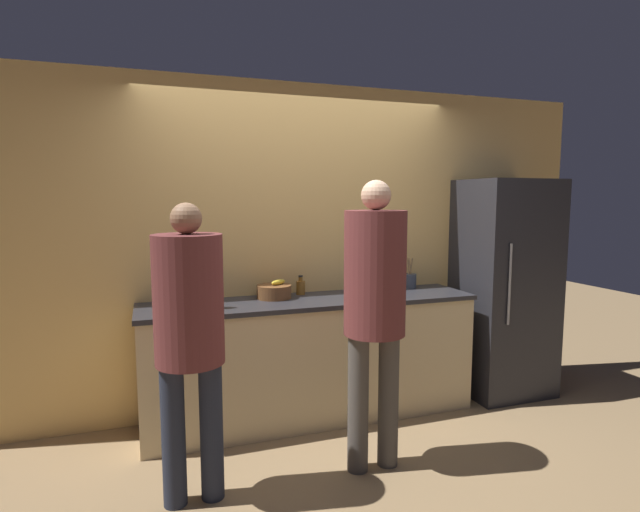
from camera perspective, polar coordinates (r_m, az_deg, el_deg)
name	(u,v)px	position (r m, az deg, el deg)	size (l,w,h in m)	color
ground_plane	(326,435)	(3.83, 0.71, -19.78)	(14.00, 14.00, 0.00)	#8C704C
wall_back	(300,248)	(4.05, -2.31, 0.93)	(5.20, 0.06, 2.60)	#E0B266
counter	(311,358)	(3.95, -1.00, -11.54)	(2.56, 0.62, 0.94)	beige
refrigerator	(504,287)	(4.63, 20.26, -3.38)	(0.73, 0.66, 1.86)	#232328
person_left	(189,325)	(2.82, -14.70, -7.63)	(0.37, 0.37, 1.68)	#232838
person_center	(375,297)	(3.08, 6.27, -4.64)	(0.38, 0.38, 1.81)	#4C4742
fruit_bowl	(274,291)	(3.84, -5.26, -4.04)	(0.27, 0.27, 0.14)	brown
utensil_crock	(410,280)	(4.32, 10.20, -2.76)	(0.11, 0.11, 0.26)	#3D424C
bottle_green	(215,296)	(3.55, -11.94, -4.51)	(0.08, 0.08, 0.22)	#236033
bottle_amber	(301,287)	(3.98, -2.23, -3.56)	(0.07, 0.07, 0.15)	brown
bottle_red	(201,300)	(3.57, -13.42, -4.96)	(0.06, 0.06, 0.15)	red
cup_white	(382,292)	(3.84, 7.04, -4.12)	(0.07, 0.07, 0.10)	white
cup_blue	(185,300)	(3.69, -15.13, -4.86)	(0.07, 0.07, 0.08)	#335184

